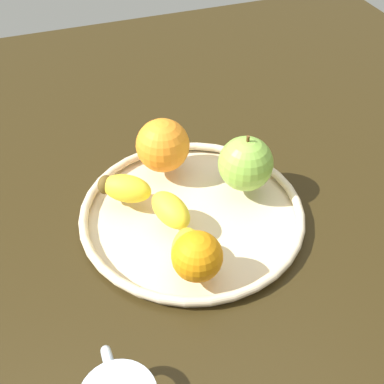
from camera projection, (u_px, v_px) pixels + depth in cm
name	position (u px, v px, depth cm)	size (l,w,h in cm)	color
ground_plane	(192.00, 228.00, 70.25)	(130.86, 130.86, 4.00)	black
fruit_bowl	(192.00, 213.00, 68.29)	(30.31, 30.31, 1.80)	beige
banana	(158.00, 214.00, 64.30)	(20.54, 11.21, 3.76)	yellow
apple	(246.00, 164.00, 68.71)	(7.60, 7.60, 8.40)	#84BB42
orange_front_left	(197.00, 256.00, 57.60)	(6.01, 6.01, 6.01)	orange
orange_back_right	(163.00, 145.00, 71.65)	(7.70, 7.70, 7.70)	orange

